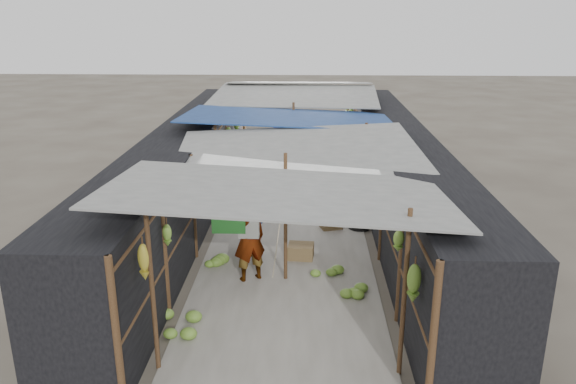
# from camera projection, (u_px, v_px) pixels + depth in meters

# --- Properties ---
(ground) EXTENTS (80.00, 80.00, 0.00)m
(ground) POSITION_uv_depth(u_px,v_px,m) (278.00, 371.00, 8.39)
(ground) COLOR #6B6356
(ground) RESTS_ON ground
(aisle_slab) EXTENTS (3.60, 16.00, 0.02)m
(aisle_slab) POSITION_uv_depth(u_px,v_px,m) (291.00, 217.00, 14.56)
(aisle_slab) COLOR #9E998E
(aisle_slab) RESTS_ON ground
(stall_left) EXTENTS (1.40, 15.00, 2.30)m
(stall_left) POSITION_uv_depth(u_px,v_px,m) (185.00, 174.00, 14.30)
(stall_left) COLOR black
(stall_left) RESTS_ON ground
(stall_right) EXTENTS (1.40, 15.00, 2.30)m
(stall_right) POSITION_uv_depth(u_px,v_px,m) (398.00, 176.00, 14.12)
(stall_right) COLOR black
(stall_right) RESTS_ON ground
(crate_near) EXTENTS (0.58, 0.48, 0.33)m
(crate_near) POSITION_uv_depth(u_px,v_px,m) (301.00, 251.00, 12.12)
(crate_near) COLOR olive
(crate_near) RESTS_ON ground
(crate_mid) EXTENTS (0.59, 0.53, 0.30)m
(crate_mid) POSITION_uv_depth(u_px,v_px,m) (331.00, 223.00, 13.80)
(crate_mid) COLOR olive
(crate_mid) RESTS_ON ground
(crate_back) EXTENTS (0.54, 0.47, 0.30)m
(crate_back) POSITION_uv_depth(u_px,v_px,m) (252.00, 197.00, 15.70)
(crate_back) COLOR olive
(crate_back) RESTS_ON ground
(black_basin) EXTENTS (0.53, 0.53, 0.16)m
(black_basin) POSITION_uv_depth(u_px,v_px,m) (359.00, 225.00, 13.81)
(black_basin) COLOR black
(black_basin) RESTS_ON ground
(vendor_elderly) EXTENTS (0.78, 0.69, 1.80)m
(vendor_elderly) POSITION_uv_depth(u_px,v_px,m) (249.00, 238.00, 10.93)
(vendor_elderly) COLOR white
(vendor_elderly) RESTS_ON ground
(shopper_blue) EXTENTS (0.73, 0.57, 1.46)m
(shopper_blue) POSITION_uv_depth(u_px,v_px,m) (254.00, 223.00, 12.19)
(shopper_blue) COLOR #204FA1
(shopper_blue) RESTS_ON ground
(vendor_seated) EXTENTS (0.40, 0.57, 0.81)m
(vendor_seated) POSITION_uv_depth(u_px,v_px,m) (329.00, 158.00, 18.84)
(vendor_seated) COLOR #534C47
(vendor_seated) RESTS_ON ground
(market_canopy) EXTENTS (5.62, 15.20, 2.77)m
(market_canopy) POSITION_uv_depth(u_px,v_px,m) (292.00, 124.00, 14.14)
(market_canopy) COLOR brown
(market_canopy) RESTS_ON ground
(hanging_bananas) EXTENTS (3.96, 13.90, 0.87)m
(hanging_bananas) POSITION_uv_depth(u_px,v_px,m) (291.00, 156.00, 14.11)
(hanging_bananas) COLOR gold
(hanging_bananas) RESTS_ON ground
(floor_bananas) EXTENTS (4.04, 9.82, 0.33)m
(floor_bananas) POSITION_uv_depth(u_px,v_px,m) (278.00, 218.00, 14.11)
(floor_bananas) COLOR olive
(floor_bananas) RESTS_ON ground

